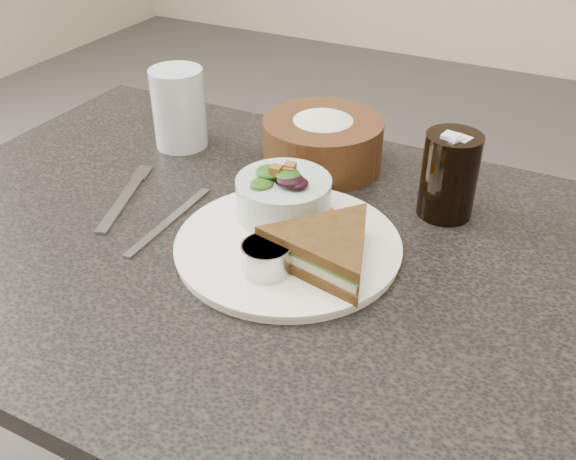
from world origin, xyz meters
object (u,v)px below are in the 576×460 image
(salad_bowl, at_px, (284,191))
(cola_glass, at_px, (450,171))
(dining_table, at_px, (258,429))
(bread_basket, at_px, (323,135))
(sandwich, at_px, (326,249))
(water_glass, at_px, (179,108))
(dressing_ramekin, at_px, (266,258))
(dinner_plate, at_px, (288,246))

(salad_bowl, xyz_separation_m, cola_glass, (0.18, 0.12, 0.02))
(dining_table, bearing_deg, salad_bowl, 67.50)
(dining_table, bearing_deg, bread_basket, 90.06)
(dining_table, relative_size, sandwich, 5.92)
(bread_basket, height_order, water_glass, water_glass)
(dressing_ramekin, height_order, cola_glass, cola_glass)
(cola_glass, bearing_deg, sandwich, -114.20)
(dressing_ramekin, xyz_separation_m, cola_glass, (0.14, 0.24, 0.03))
(dinner_plate, height_order, cola_glass, cola_glass)
(dining_table, xyz_separation_m, water_glass, (-0.23, 0.18, 0.44))
(water_glass, bearing_deg, dining_table, -38.18)
(dressing_ramekin, height_order, water_glass, water_glass)
(dressing_ramekin, bearing_deg, dining_table, 132.56)
(dinner_plate, xyz_separation_m, dressing_ramekin, (0.00, -0.06, 0.02))
(dinner_plate, bearing_deg, cola_glass, 49.55)
(dinner_plate, bearing_deg, sandwich, -19.28)
(dressing_ramekin, distance_m, water_glass, 0.39)
(dining_table, height_order, sandwich, sandwich)
(dining_table, relative_size, salad_bowl, 8.03)
(sandwich, distance_m, dressing_ramekin, 0.07)
(sandwich, height_order, salad_bowl, salad_bowl)
(salad_bowl, bearing_deg, sandwich, -38.66)
(salad_bowl, relative_size, dressing_ramekin, 2.10)
(dinner_plate, distance_m, salad_bowl, 0.08)
(dining_table, relative_size, water_glass, 7.89)
(dinner_plate, xyz_separation_m, sandwich, (0.06, -0.02, 0.03))
(sandwich, bearing_deg, dinner_plate, 172.29)
(dining_table, bearing_deg, dressing_ramekin, -47.44)
(dining_table, relative_size, cola_glass, 7.82)
(sandwich, bearing_deg, dining_table, 179.87)
(water_glass, bearing_deg, sandwich, -30.68)
(sandwich, height_order, cola_glass, cola_glass)
(salad_bowl, xyz_separation_m, bread_basket, (-0.02, 0.17, 0.00))
(dining_table, distance_m, bread_basket, 0.48)
(sandwich, xyz_separation_m, water_glass, (-0.35, 0.21, 0.03))
(dining_table, height_order, salad_bowl, salad_bowl)
(dining_table, xyz_separation_m, dressing_ramekin, (0.06, -0.07, 0.40))
(dining_table, height_order, dressing_ramekin, dressing_ramekin)
(dinner_plate, xyz_separation_m, cola_glass, (0.15, 0.17, 0.06))
(dining_table, bearing_deg, dinner_plate, -2.99)
(sandwich, height_order, dressing_ramekin, sandwich)
(bread_basket, bearing_deg, water_glass, -170.87)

